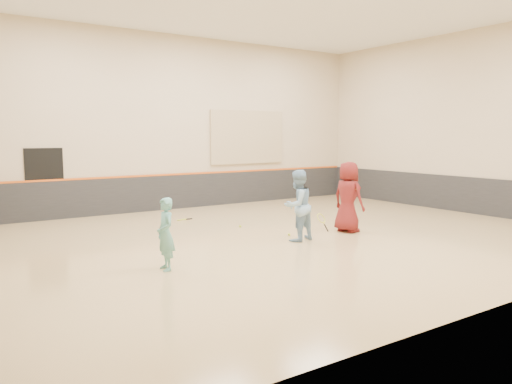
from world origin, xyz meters
TOP-DOWN VIEW (x-y plane):
  - room at (0.00, 0.00)m, footprint 15.04×12.04m
  - wainscot_back at (0.00, 5.97)m, footprint 14.90×0.04m
  - wainscot_right at (7.47, 0.00)m, footprint 0.04×11.90m
  - accent_stripe at (0.00, 5.96)m, footprint 14.90×0.03m
  - acoustic_panel at (2.80, 5.95)m, footprint 3.20×0.08m
  - doorway at (-4.50, 5.98)m, footprint 1.10×0.05m
  - girl at (-3.77, -1.26)m, footprint 0.38×0.54m
  - instructor at (0.01, -0.59)m, footprint 0.95×0.80m
  - young_man at (1.85, -0.44)m, footprint 0.71×0.99m
  - held_racket at (0.38, -1.03)m, footprint 0.36×0.36m
  - spare_racket at (-1.06, 3.71)m, footprint 0.75×0.75m
  - ball_under_racket at (0.22, 0.01)m, footprint 0.07×0.07m
  - ball_in_hand at (1.91, -0.67)m, footprint 0.07×0.07m
  - ball_beside_spare at (-0.21, 1.71)m, footprint 0.07×0.07m

SIDE VIEW (x-z plane):
  - ball_under_racket at x=0.22m, z-range 0.00..0.07m
  - ball_beside_spare at x=-0.21m, z-range 0.00..0.07m
  - spare_racket at x=-1.06m, z-range 0.00..0.16m
  - held_racket at x=0.38m, z-range 0.33..0.84m
  - wainscot_back at x=0.00m, z-range 0.00..1.20m
  - wainscot_right at x=7.47m, z-range 0.00..1.20m
  - girl at x=-3.77m, z-range 0.00..1.41m
  - room at x=0.00m, z-range -2.30..3.92m
  - instructor at x=0.01m, z-range 0.00..1.75m
  - young_man at x=1.85m, z-range 0.00..1.89m
  - doorway at x=-4.50m, z-range 0.00..2.20m
  - ball_in_hand at x=1.91m, z-range 1.15..1.22m
  - accent_stripe at x=0.00m, z-range 1.19..1.25m
  - acoustic_panel at x=2.80m, z-range 1.50..3.50m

